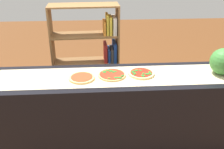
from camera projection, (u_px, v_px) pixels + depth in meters
The scene contains 7 objects.
counter at pixel (112, 118), 2.53m from camera, with size 2.41×0.57×0.94m, color black.
parchment_paper at pixel (112, 76), 2.32m from camera, with size 2.15×0.42×0.00m, color beige.
pizza_plain_0 at pixel (82, 78), 2.27m from camera, with size 0.24×0.24×0.02m.
pizza_spinach_1 at pixel (112, 75), 2.33m from camera, with size 0.26×0.26×0.02m.
pizza_spinach_2 at pixel (141, 73), 2.35m from camera, with size 0.24×0.24×0.03m.
watermelon at pixel (224, 62), 2.32m from camera, with size 0.25×0.25×0.25m, color #387A33.
bookshelf at pixel (96, 65), 3.23m from camera, with size 0.83×0.33×1.44m.
Camera 1 is at (-0.14, -2.07, 1.98)m, focal length 40.13 mm.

